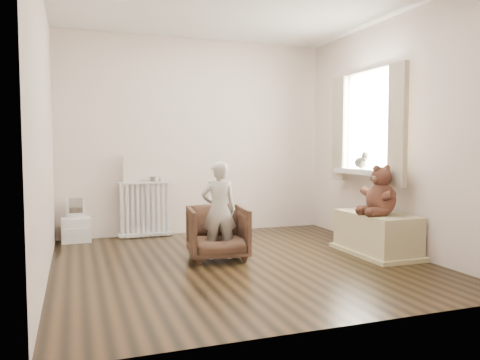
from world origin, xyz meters
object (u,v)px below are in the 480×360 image
object	(u,v)px
teddy_bear	(381,194)
plush_cat	(362,161)
child	(219,210)
toy_vanity	(76,220)
radiator	(145,207)
toy_bench	(377,236)
armchair	(218,233)

from	to	relation	value
teddy_bear	plush_cat	world-z (taller)	plush_cat
child	plush_cat	size ratio (longest dim) A/B	4.00
toy_vanity	teddy_bear	distance (m)	3.60
child	teddy_bear	bearing A→B (deg)	172.39
radiator	toy_vanity	size ratio (longest dim) A/B	1.33
radiator	teddy_bear	world-z (taller)	teddy_bear
child	toy_bench	bearing A→B (deg)	176.37
toy_vanity	plush_cat	size ratio (longest dim) A/B	2.16
toy_bench	plush_cat	distance (m)	0.96
radiator	toy_bench	distance (m)	2.88
radiator	plush_cat	bearing A→B (deg)	-28.66
toy_bench	armchair	bearing A→B (deg)	168.17
radiator	armchair	world-z (taller)	radiator
toy_vanity	plush_cat	bearing A→B (deg)	-21.52
radiator	toy_bench	bearing A→B (deg)	-38.99
toy_bench	toy_vanity	bearing A→B (deg)	149.96
armchair	toy_bench	size ratio (longest dim) A/B	0.64
child	toy_bench	xyz separation A→B (m)	(1.69, -0.30, -0.32)
radiator	child	bearing A→B (deg)	-70.37
toy_bench	plush_cat	world-z (taller)	plush_cat
plush_cat	teddy_bear	bearing A→B (deg)	-82.64
radiator	child	xyz separation A→B (m)	(0.54, -1.50, 0.13)
toy_vanity	armchair	distance (m)	1.98
toy_bench	plush_cat	size ratio (longest dim) A/B	3.79
armchair	toy_bench	xyz separation A→B (m)	(1.69, -0.35, -0.08)
plush_cat	toy_bench	bearing A→B (deg)	-82.29
toy_bench	radiator	bearing A→B (deg)	141.01
child	plush_cat	distance (m)	1.91
armchair	toy_bench	distance (m)	1.73
plush_cat	toy_vanity	bearing A→B (deg)	-178.46
toy_vanity	armchair	xyz separation A→B (m)	(1.38, -1.42, 0.00)
radiator	toy_vanity	xyz separation A→B (m)	(-0.84, -0.03, -0.11)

